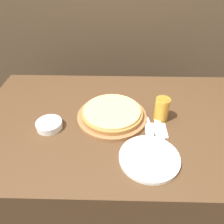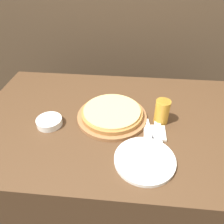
{
  "view_description": "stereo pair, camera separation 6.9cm",
  "coord_description": "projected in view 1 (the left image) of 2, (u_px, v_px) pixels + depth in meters",
  "views": [
    {
      "loc": [
        -0.02,
        -0.94,
        1.53
      ],
      "look_at": [
        -0.04,
        0.01,
        0.8
      ],
      "focal_mm": 35.0,
      "sensor_mm": 36.0,
      "label": 1
    },
    {
      "loc": [
        0.05,
        -0.93,
        1.53
      ],
      "look_at": [
        -0.04,
        0.01,
        0.8
      ],
      "focal_mm": 35.0,
      "sensor_mm": 36.0,
      "label": 2
    }
  ],
  "objects": [
    {
      "name": "ground_plane",
      "position": [
        117.0,
        195.0,
        1.68
      ],
      "size": [
        12.0,
        12.0,
        0.0
      ],
      "primitive_type": "plane",
      "color": "#38332D"
    },
    {
      "name": "dining_table",
      "position": [
        118.0,
        163.0,
        1.44
      ],
      "size": [
        1.6,
        0.98,
        0.76
      ],
      "color": "#4C331E",
      "rests_on": "ground_plane"
    },
    {
      "name": "pizza_on_board",
      "position": [
        112.0,
        114.0,
        1.2
      ],
      "size": [
        0.38,
        0.38,
        0.06
      ],
      "color": "#99663D",
      "rests_on": "dining_table"
    },
    {
      "name": "beer_glass",
      "position": [
        162.0,
        108.0,
        1.17
      ],
      "size": [
        0.08,
        0.08,
        0.13
      ],
      "color": "gold",
      "rests_on": "dining_table"
    },
    {
      "name": "dinner_plate",
      "position": [
        149.0,
        158.0,
        0.98
      ],
      "size": [
        0.27,
        0.27,
        0.02
      ],
      "color": "white",
      "rests_on": "dining_table"
    },
    {
      "name": "side_bowl",
      "position": [
        49.0,
        125.0,
        1.14
      ],
      "size": [
        0.14,
        0.14,
        0.04
      ],
      "color": "white",
      "rests_on": "dining_table"
    },
    {
      "name": "napkin_stack",
      "position": [
        156.0,
        131.0,
        1.12
      ],
      "size": [
        0.11,
        0.11,
        0.01
      ],
      "color": "beige",
      "rests_on": "dining_table"
    },
    {
      "name": "fork",
      "position": [
        151.0,
        129.0,
        1.12
      ],
      "size": [
        0.05,
        0.2,
        0.0
      ],
      "color": "silver",
      "rests_on": "napkin_stack"
    },
    {
      "name": "dinner_knife",
      "position": [
        156.0,
        129.0,
        1.12
      ],
      "size": [
        0.05,
        0.2,
        0.0
      ],
      "color": "silver",
      "rests_on": "napkin_stack"
    },
    {
      "name": "spoon",
      "position": [
        161.0,
        129.0,
        1.12
      ],
      "size": [
        0.02,
        0.17,
        0.0
      ],
      "color": "silver",
      "rests_on": "napkin_stack"
    }
  ]
}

